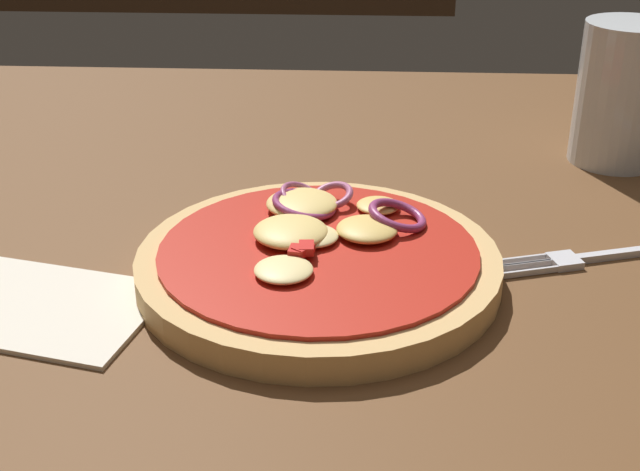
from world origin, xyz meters
name	(u,v)px	position (x,y,z in m)	size (l,w,h in m)	color
dining_table	(263,286)	(0.00, 0.00, 0.02)	(1.17, 0.91, 0.03)	brown
pizza	(318,260)	(0.04, -0.02, 0.05)	(0.22, 0.22, 0.04)	tan
fork	(604,256)	(0.22, 0.02, 0.04)	(0.16, 0.06, 0.01)	silver
beer_glass	(622,97)	(0.27, 0.19, 0.09)	(0.07, 0.07, 0.11)	silver
napkin	(37,306)	(-0.12, -0.06, 0.04)	(0.15, 0.12, 0.00)	silver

